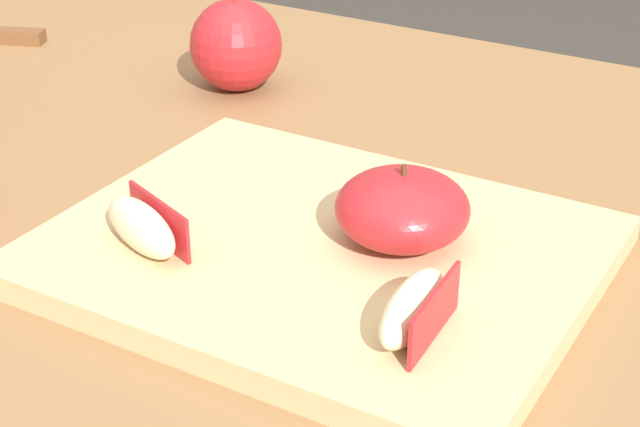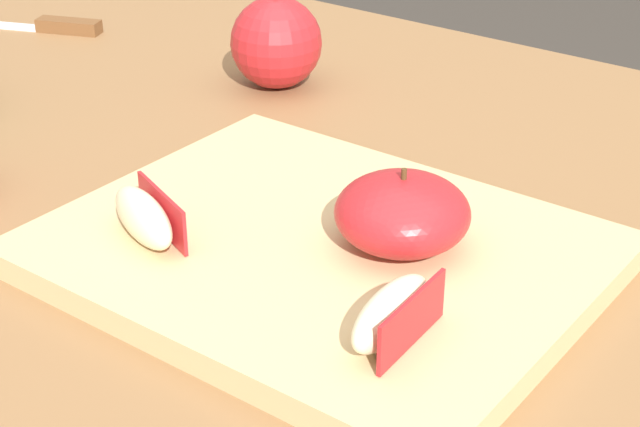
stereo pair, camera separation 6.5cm
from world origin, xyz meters
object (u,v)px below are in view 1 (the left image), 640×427
(whole_apple_crimson, at_px, (236,45))
(cutting_board, at_px, (320,253))
(apple_half_skin_up, at_px, (402,208))
(apple_wedge_front, at_px, (143,227))
(apple_wedge_left, at_px, (414,308))

(whole_apple_crimson, bearing_deg, cutting_board, -46.17)
(cutting_board, bearing_deg, apple_half_skin_up, 29.54)
(apple_half_skin_up, bearing_deg, cutting_board, -150.46)
(apple_half_skin_up, xyz_separation_m, whole_apple_crimson, (-0.27, 0.21, 0.00))
(apple_half_skin_up, bearing_deg, whole_apple_crimson, 142.32)
(cutting_board, distance_m, apple_wedge_front, 0.12)
(apple_wedge_front, distance_m, whole_apple_crimson, 0.33)
(whole_apple_crimson, bearing_deg, apple_wedge_left, -42.79)
(apple_wedge_left, height_order, whole_apple_crimson, whole_apple_crimson)
(apple_wedge_front, bearing_deg, apple_wedge_left, 0.60)
(apple_wedge_front, bearing_deg, apple_half_skin_up, 33.77)
(apple_half_skin_up, relative_size, apple_wedge_front, 1.12)
(apple_wedge_left, bearing_deg, whole_apple_crimson, 137.21)
(apple_wedge_front, xyz_separation_m, apple_wedge_left, (0.19, 0.00, 0.00))
(cutting_board, xyz_separation_m, apple_half_skin_up, (0.05, 0.03, 0.03))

